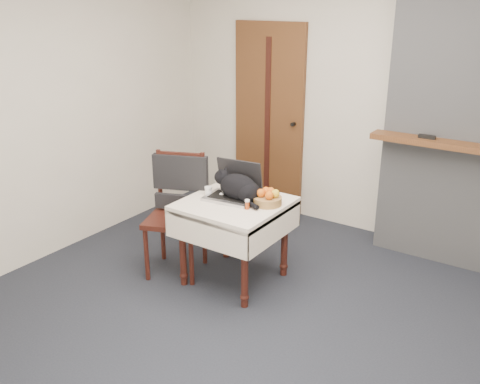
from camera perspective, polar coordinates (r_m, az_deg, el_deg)
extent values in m
plane|color=black|center=(3.98, 2.84, -14.05)|extent=(4.50, 4.50, 0.00)
cube|color=beige|center=(5.20, 14.84, 9.16)|extent=(4.50, 0.02, 2.60)
cube|color=beige|center=(4.93, -20.00, 8.05)|extent=(0.02, 4.00, 2.60)
cube|color=brown|center=(5.74, 3.09, 7.74)|extent=(0.82, 0.05, 2.00)
cube|color=#3A140F|center=(5.71, 2.94, 7.68)|extent=(0.06, 0.01, 1.70)
cylinder|color=black|center=(5.54, 5.70, 7.22)|extent=(0.04, 0.06, 0.04)
cube|color=brown|center=(4.65, 23.40, 4.35)|extent=(1.62, 0.18, 0.05)
cube|color=black|center=(4.71, 19.32, 5.58)|extent=(0.14, 0.04, 0.03)
cylinder|color=#3A140F|center=(4.35, -6.13, -6.07)|extent=(0.06, 0.06, 0.64)
sphere|color=#3A140F|center=(4.46, -6.01, -8.83)|extent=(0.07, 0.07, 0.07)
cylinder|color=#3A140F|center=(4.03, 0.50, -8.24)|extent=(0.06, 0.06, 0.64)
sphere|color=#3A140F|center=(4.15, 0.49, -11.15)|extent=(0.07, 0.07, 0.07)
cylinder|color=#3A140F|center=(4.78, -1.50, -3.46)|extent=(0.06, 0.06, 0.64)
sphere|color=#3A140F|center=(4.88, -1.48, -6.03)|extent=(0.07, 0.07, 0.07)
cylinder|color=#3A140F|center=(4.49, 4.77, -5.18)|extent=(0.06, 0.06, 0.64)
sphere|color=#3A140F|center=(4.60, 4.68, -7.88)|extent=(0.07, 0.07, 0.07)
cube|color=silver|center=(4.26, -0.61, -1.41)|extent=(0.78, 0.78, 0.06)
cube|color=silver|center=(4.02, -3.74, -4.54)|extent=(0.78, 0.01, 0.22)
cube|color=silver|center=(4.60, 2.13, -1.21)|extent=(0.78, 0.01, 0.22)
cube|color=silver|center=(4.52, -4.62, -1.68)|extent=(0.01, 0.78, 0.22)
cube|color=silver|center=(4.11, 3.82, -3.94)|extent=(0.01, 0.78, 0.22)
cube|color=#B7B7BC|center=(4.29, -1.04, -0.65)|extent=(0.42, 0.32, 0.02)
cube|color=black|center=(4.28, -1.04, -0.47)|extent=(0.35, 0.22, 0.00)
cube|color=black|center=(4.38, -0.03, 1.81)|extent=(0.40, 0.11, 0.27)
cube|color=#97AFDD|center=(4.37, -0.04, 1.81)|extent=(0.37, 0.10, 0.24)
ellipsoid|color=black|center=(4.25, -0.18, 0.52)|extent=(0.34, 0.21, 0.21)
ellipsoid|color=black|center=(4.20, 0.93, -0.02)|extent=(0.18, 0.20, 0.17)
sphere|color=black|center=(4.33, -1.95, 1.60)|extent=(0.13, 0.13, 0.12)
ellipsoid|color=white|center=(4.37, -2.36, 1.32)|extent=(0.06, 0.07, 0.06)
ellipsoid|color=white|center=(4.34, -1.62, 0.38)|extent=(0.05, 0.07, 0.09)
cone|color=black|center=(4.28, -2.15, 2.22)|extent=(0.04, 0.05, 0.05)
cone|color=black|center=(4.33, -1.56, 2.46)|extent=(0.04, 0.05, 0.05)
cylinder|color=black|center=(4.13, 1.14, -1.29)|extent=(0.18, 0.10, 0.04)
sphere|color=white|center=(4.33, -2.00, -0.32)|extent=(0.04, 0.04, 0.04)
sphere|color=white|center=(4.39, -1.34, -0.02)|extent=(0.04, 0.04, 0.04)
cylinder|color=white|center=(4.39, -3.39, 0.13)|extent=(0.06, 0.06, 0.07)
cylinder|color=#973812|center=(4.09, 0.78, -1.43)|extent=(0.03, 0.03, 0.06)
cylinder|color=silver|center=(4.08, 0.78, -0.92)|extent=(0.04, 0.04, 0.01)
cylinder|color=olive|center=(4.18, 2.95, -0.93)|extent=(0.23, 0.23, 0.06)
sphere|color=orange|center=(4.16, 2.24, -0.11)|extent=(0.07, 0.07, 0.07)
sphere|color=orange|center=(4.12, 3.13, -0.37)|extent=(0.07, 0.07, 0.07)
sphere|color=orange|center=(4.20, 3.28, 0.05)|extent=(0.07, 0.07, 0.07)
sphere|color=yellow|center=(4.16, 3.79, -0.16)|extent=(0.07, 0.07, 0.07)
sphere|color=orange|center=(4.21, 2.80, 0.11)|extent=(0.07, 0.07, 0.07)
cube|color=black|center=(4.23, 1.79, -1.08)|extent=(0.13, 0.03, 0.01)
cube|color=#3A140F|center=(4.50, -6.94, -2.92)|extent=(0.59, 0.59, 0.04)
cylinder|color=#3A140F|center=(4.50, -9.95, -6.47)|extent=(0.04, 0.04, 0.48)
cylinder|color=#3A140F|center=(4.38, -5.22, -7.03)|extent=(0.04, 0.04, 0.48)
cylinder|color=#3A140F|center=(4.82, -8.25, -4.47)|extent=(0.04, 0.04, 0.48)
cylinder|color=#3A140F|center=(4.71, -3.81, -4.93)|extent=(0.04, 0.04, 0.48)
cylinder|color=#3A140F|center=(4.63, -8.56, 1.27)|extent=(0.04, 0.04, 0.54)
cylinder|color=#3A140F|center=(4.51, -3.96, 0.94)|extent=(0.04, 0.04, 0.54)
cube|color=#3A140F|center=(4.54, -6.34, 2.39)|extent=(0.37, 0.17, 0.30)
cube|color=black|center=(4.53, -6.37, 2.09)|extent=(0.46, 0.23, 0.30)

